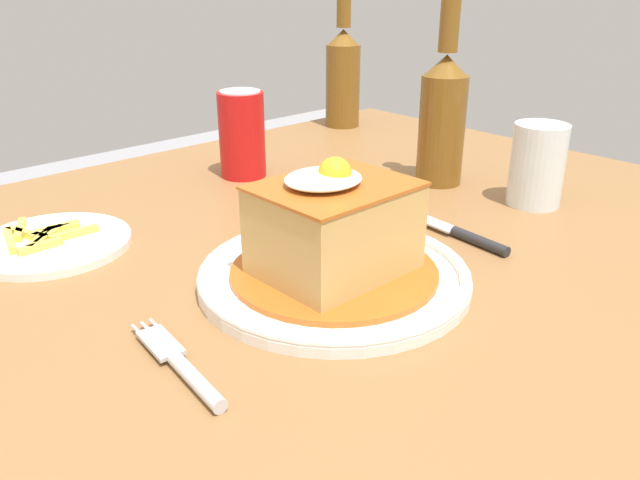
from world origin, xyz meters
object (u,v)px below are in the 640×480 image
fork (184,368)px  side_plate_fries (51,243)px  beer_bottle_amber_far (343,73)px  drinking_glass (537,171)px  beer_bottle_amber (443,113)px  main_plate (334,275)px  knife (463,235)px  soda_can (242,134)px

fork → side_plate_fries: bearing=86.2°
beer_bottle_amber_far → drinking_glass: beer_bottle_amber_far is taller
beer_bottle_amber → drinking_glass: beer_bottle_amber is taller
main_plate → beer_bottle_amber_far: size_ratio=1.00×
main_plate → knife: main_plate is taller
drinking_glass → side_plate_fries: (-0.51, 0.29, -0.04)m
main_plate → soda_can: soda_can is taller
fork → side_plate_fries: 0.31m
knife → main_plate: bearing=173.3°
main_plate → beer_bottle_amber: size_ratio=1.00×
knife → soda_can: size_ratio=1.34×
beer_bottle_amber → beer_bottle_amber_far: size_ratio=1.00×
main_plate → drinking_glass: (0.35, -0.01, 0.04)m
soda_can → drinking_glass: size_ratio=1.18×
beer_bottle_amber_far → beer_bottle_amber: bearing=-112.9°
beer_bottle_amber_far → side_plate_fries: bearing=-163.5°
knife → beer_bottle_amber: beer_bottle_amber is taller
fork → drinking_glass: size_ratio=1.35×
side_plate_fries → soda_can: bearing=11.7°
knife → drinking_glass: 0.17m
knife → side_plate_fries: (-0.35, 0.30, -0.00)m
knife → side_plate_fries: bearing=139.9°
beer_bottle_amber_far → drinking_glass: 0.50m
soda_can → fork: bearing=-131.9°
soda_can → drinking_glass: soda_can is taller
side_plate_fries → beer_bottle_amber: bearing=-16.7°
fork → beer_bottle_amber: beer_bottle_amber is taller
knife → side_plate_fries: size_ratio=0.98×
soda_can → side_plate_fries: soda_can is taller
knife → beer_bottle_amber: (0.14, 0.15, 0.09)m
main_plate → beer_bottle_amber: (0.33, 0.13, 0.09)m
soda_can → beer_bottle_amber: beer_bottle_amber is taller
fork → soda_can: size_ratio=1.14×
fork → side_plate_fries: (0.02, 0.31, -0.00)m
drinking_glass → side_plate_fries: bearing=150.7°
side_plate_fries → main_plate: bearing=-58.5°
beer_bottle_amber_far → side_plate_fries: beer_bottle_amber_far is taller
beer_bottle_amber_far → knife: bearing=-120.7°
soda_can → beer_bottle_amber_far: 0.35m
main_plate → side_plate_fries: main_plate is taller
main_plate → side_plate_fries: size_ratio=1.56×
main_plate → fork: main_plate is taller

